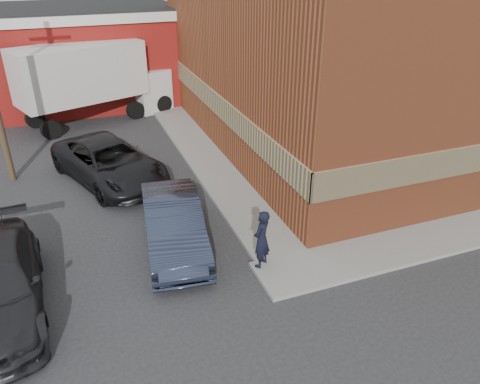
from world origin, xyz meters
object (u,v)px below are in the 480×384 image
object	(u,v)px
suv_a	(109,162)
sedan	(174,225)
box_truck	(95,77)
warehouse	(39,57)
man	(262,239)
brick_building	(355,40)

from	to	relation	value
suv_a	sedan	bearing A→B (deg)	-97.82
sedan	suv_a	bearing A→B (deg)	110.43
sedan	box_truck	xyz separation A→B (m)	(-0.89, 13.76, 1.59)
warehouse	suv_a	size ratio (longest dim) A/B	2.70
man	sedan	size ratio (longest dim) A/B	0.36
warehouse	suv_a	world-z (taller)	warehouse
warehouse	sedan	bearing A→B (deg)	-78.65
box_truck	sedan	bearing A→B (deg)	-106.57
suv_a	brick_building	bearing A→B (deg)	-13.73
brick_building	man	size ratio (longest dim) A/B	9.91
warehouse	box_truck	world-z (taller)	warehouse
brick_building	man	world-z (taller)	brick_building
warehouse	suv_a	xyz separation A→B (m)	(2.33, -12.56, -1.97)
brick_building	suv_a	size ratio (longest dim) A/B	3.02
brick_building	sedan	bearing A→B (deg)	-146.38
warehouse	box_truck	bearing A→B (deg)	-58.10
brick_building	warehouse	bearing A→B (deg)	142.80
sedan	suv_a	size ratio (longest dim) A/B	0.84
brick_building	box_truck	bearing A→B (deg)	150.80
brick_building	suv_a	distance (m)	12.85
sedan	brick_building	bearing A→B (deg)	40.87
suv_a	man	bearing A→B (deg)	-86.73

